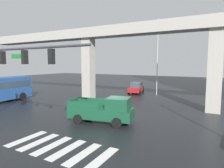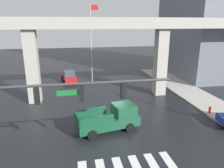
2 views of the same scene
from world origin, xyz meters
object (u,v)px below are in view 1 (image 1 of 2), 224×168
at_px(pickup_truck, 105,111).
at_px(flagpole, 158,52).
at_px(sedan_red, 136,88).
at_px(traffic_signal_mast, 2,64).

bearing_deg(pickup_truck, flagpole, 90.13).
height_order(pickup_truck, sedan_red, pickup_truck).
bearing_deg(traffic_signal_mast, sedan_red, 86.62).
xyz_separation_m(pickup_truck, sedan_red, (-3.57, 15.88, -0.14)).
bearing_deg(traffic_signal_mast, pickup_truck, 47.05).
height_order(pickup_truck, traffic_signal_mast, traffic_signal_mast).
relative_size(pickup_truck, flagpole, 0.48).
distance_m(sedan_red, traffic_signal_mast, 21.44).
height_order(sedan_red, flagpole, flagpole).
distance_m(pickup_truck, sedan_red, 16.28).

